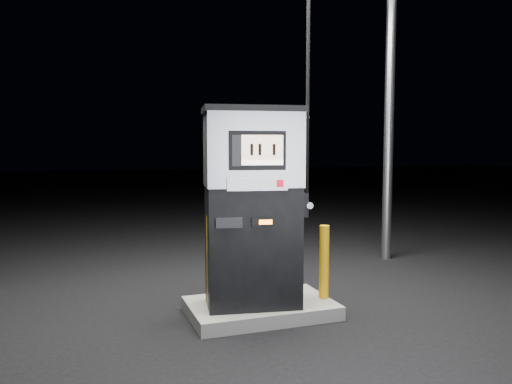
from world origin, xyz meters
name	(u,v)px	position (x,y,z in m)	size (l,w,h in m)	color
ground	(260,315)	(0.00, 0.00, 0.00)	(80.00, 80.00, 0.00)	black
pump_island	(260,308)	(0.00, 0.00, 0.07)	(1.60, 1.00, 0.15)	#61615C
fuel_dispenser	(253,205)	(-0.12, -0.08, 1.26)	(1.23, 0.80, 4.47)	black
bollard_left	(213,262)	(-0.55, -0.01, 0.65)	(0.13, 0.13, 1.00)	#FFAB0E
bollard_right	(324,262)	(0.74, -0.10, 0.57)	(0.11, 0.11, 0.84)	#FFAB0E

